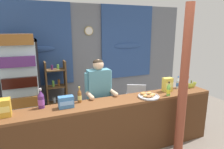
{
  "coord_description": "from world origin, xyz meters",
  "views": [
    {
      "loc": [
        -1.3,
        -2.3,
        2.1
      ],
      "look_at": [
        0.09,
        0.99,
        1.25
      ],
      "focal_mm": 31.74,
      "sensor_mm": 36.0,
      "label": 1
    }
  ],
  "objects": [
    {
      "name": "shopkeeper",
      "position": [
        -0.2,
        0.89,
        0.99
      ],
      "size": [
        0.51,
        0.42,
        1.57
      ],
      "color": "#28282D",
      "rests_on": "ground"
    },
    {
      "name": "back_wall_curtained",
      "position": [
        -0.01,
        2.67,
        1.39
      ],
      "size": [
        5.79,
        0.22,
        2.69
      ],
      "color": "slate",
      "rests_on": "ground"
    },
    {
      "name": "bottle_shelf_rack",
      "position": [
        -0.76,
        2.35,
        0.69
      ],
      "size": [
        0.48,
        0.28,
        1.35
      ],
      "color": "brown",
      "rests_on": "ground"
    },
    {
      "name": "snack_box_choco_powder",
      "position": [
        -1.68,
        0.5,
        1.07
      ],
      "size": [
        0.21,
        0.16,
        0.24
      ],
      "color": "gold",
      "rests_on": "stall_counter"
    },
    {
      "name": "plastic_lawn_chair",
      "position": [
        0.92,
        1.5,
        0.49
      ],
      "size": [
        0.6,
        0.6,
        0.86
      ],
      "color": "silver",
      "rests_on": "ground"
    },
    {
      "name": "banana_bunch",
      "position": [
        1.56,
        0.5,
        1.01
      ],
      "size": [
        0.26,
        0.05,
        0.16
      ],
      "color": "#B7C647",
      "rests_on": "stall_counter"
    },
    {
      "name": "soda_bottle_iced_tea",
      "position": [
        -0.62,
        0.6,
        1.06
      ],
      "size": [
        0.06,
        0.06,
        0.26
      ],
      "color": "brown",
      "rests_on": "stall_counter"
    },
    {
      "name": "timber_post",
      "position": [
        0.95,
        0.07,
        1.19
      ],
      "size": [
        0.17,
        0.15,
        2.47
      ],
      "color": "brown",
      "rests_on": "ground"
    },
    {
      "name": "soda_bottle_water",
      "position": [
        1.32,
        0.61,
        1.05
      ],
      "size": [
        0.06,
        0.06,
        0.24
      ],
      "color": "silver",
      "rests_on": "stall_counter"
    },
    {
      "name": "soda_bottle_grape_soda",
      "position": [
        -1.19,
        0.6,
        1.08
      ],
      "size": [
        0.09,
        0.09,
        0.3
      ],
      "color": "#56286B",
      "rests_on": "stall_counter"
    },
    {
      "name": "pastry_tray",
      "position": [
        0.51,
        0.38,
        0.97
      ],
      "size": [
        0.36,
        0.36,
        0.07
      ],
      "color": "#BCBCC1",
      "rests_on": "stall_counter"
    },
    {
      "name": "snack_box_instant_noodle",
      "position": [
        1.01,
        0.52,
        1.08
      ],
      "size": [
        0.18,
        0.11,
        0.25
      ],
      "color": "#EAD14C",
      "rests_on": "stall_counter"
    },
    {
      "name": "snack_box_biscuit",
      "position": [
        -0.86,
        0.47,
        1.04
      ],
      "size": [
        0.22,
        0.12,
        0.17
      ],
      "color": "#3D75B7",
      "rests_on": "stall_counter"
    },
    {
      "name": "drink_fridge",
      "position": [
        -1.5,
        2.07,
        1.09
      ],
      "size": [
        0.74,
        0.74,
        1.98
      ],
      "color": "black",
      "rests_on": "ground"
    },
    {
      "name": "soda_bottle_lime_soda",
      "position": [
        0.87,
        0.31,
        1.06
      ],
      "size": [
        0.07,
        0.07,
        0.25
      ],
      "color": "#75C64C",
      "rests_on": "stall_counter"
    },
    {
      "name": "stall_counter",
      "position": [
        -0.02,
        0.35,
        0.58
      ],
      "size": [
        3.54,
        0.44,
        0.95
      ],
      "color": "brown",
      "rests_on": "ground"
    },
    {
      "name": "ground_plane",
      "position": [
        0.0,
        1.05,
        0.0
      ],
      "size": [
        7.79,
        7.79,
        0.0
      ],
      "primitive_type": "plane",
      "color": "slate"
    }
  ]
}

